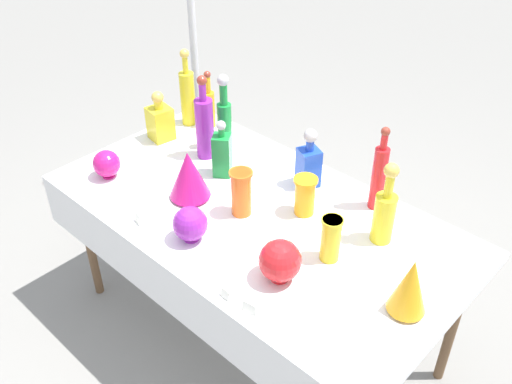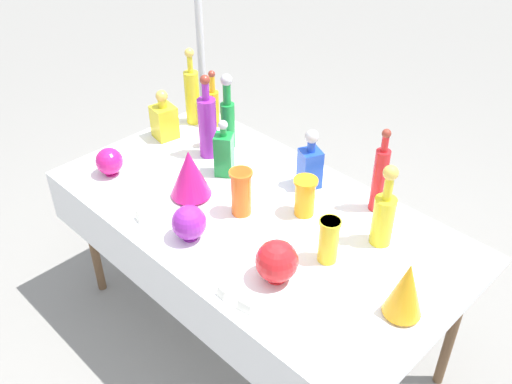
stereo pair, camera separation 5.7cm
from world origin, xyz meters
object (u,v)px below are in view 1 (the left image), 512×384
(fluted_vase_0, at_px, (410,286))
(tall_bottle_1, at_px, (385,212))
(round_bowl_0, at_px, (190,224))
(fluted_vase_1, at_px, (189,174))
(round_bowl_1, at_px, (107,164))
(square_decanter_1, at_px, (309,163))
(slender_vase_2, at_px, (305,195))
(canopy_pole, at_px, (193,43))
(tall_bottle_2, at_px, (204,126))
(round_bowl_2, at_px, (280,261))
(tall_bottle_0, at_px, (188,95))
(tall_bottle_3, at_px, (379,175))
(slender_vase_0, at_px, (331,238))
(slender_vase_1, at_px, (241,191))
(tall_bottle_4, at_px, (224,117))
(square_decanter_2, at_px, (160,120))
(tall_bottle_5, at_px, (209,105))
(square_decanter_0, at_px, (222,153))

(fluted_vase_0, bearing_deg, tall_bottle_1, 136.01)
(round_bowl_0, bearing_deg, fluted_vase_1, 139.18)
(round_bowl_1, bearing_deg, round_bowl_0, -3.11)
(square_decanter_1, bearing_deg, tall_bottle_1, -12.19)
(square_decanter_1, relative_size, slender_vase_2, 1.65)
(round_bowl_1, bearing_deg, canopy_pole, 116.61)
(tall_bottle_2, relative_size, round_bowl_2, 2.52)
(slender_vase_2, relative_size, round_bowl_0, 1.16)
(tall_bottle_0, distance_m, fluted_vase_0, 1.59)
(tall_bottle_3, relative_size, slender_vase_0, 2.05)
(tall_bottle_2, distance_m, slender_vase_0, 0.91)
(tall_bottle_2, bearing_deg, slender_vase_1, -24.97)
(tall_bottle_1, xyz_separation_m, fluted_vase_0, (0.27, -0.26, -0.02))
(slender_vase_1, bearing_deg, canopy_pole, 146.24)
(tall_bottle_4, xyz_separation_m, square_decanter_2, (-0.30, -0.16, -0.06))
(square_decanter_2, distance_m, fluted_vase_1, 0.54)
(fluted_vase_0, relative_size, canopy_pole, 0.09)
(square_decanter_1, relative_size, square_decanter_2, 1.09)
(square_decanter_2, height_order, canopy_pole, canopy_pole)
(tall_bottle_1, xyz_separation_m, round_bowl_2, (-0.15, -0.44, -0.05))
(tall_bottle_1, relative_size, tall_bottle_5, 1.16)
(slender_vase_0, bearing_deg, tall_bottle_5, 160.14)
(tall_bottle_1, relative_size, fluted_vase_0, 1.57)
(tall_bottle_4, bearing_deg, slender_vase_2, -13.14)
(square_decanter_1, bearing_deg, square_decanter_2, -166.65)
(square_decanter_1, height_order, fluted_vase_0, square_decanter_1)
(fluted_vase_0, bearing_deg, fluted_vase_1, -176.34)
(tall_bottle_5, height_order, round_bowl_1, tall_bottle_5)
(square_decanter_1, xyz_separation_m, slender_vase_0, (0.37, -0.33, -0.02))
(tall_bottle_3, bearing_deg, square_decanter_1, -167.53)
(canopy_pole, bearing_deg, round_bowl_1, -63.39)
(tall_bottle_1, bearing_deg, fluted_vase_1, -156.77)
(tall_bottle_3, distance_m, round_bowl_1, 1.22)
(tall_bottle_0, height_order, fluted_vase_1, tall_bottle_0)
(round_bowl_0, xyz_separation_m, canopy_pole, (-1.11, 1.02, 0.16))
(square_decanter_2, xyz_separation_m, slender_vase_0, (1.17, -0.14, -0.00))
(round_bowl_0, bearing_deg, slender_vase_2, 63.69)
(square_decanter_2, bearing_deg, fluted_vase_1, -25.89)
(tall_bottle_4, relative_size, round_bowl_0, 2.61)
(square_decanter_0, height_order, fluted_vase_0, square_decanter_0)
(tall_bottle_2, bearing_deg, fluted_vase_0, -9.74)
(slender_vase_0, xyz_separation_m, fluted_vase_0, (0.35, -0.03, 0.02))
(tall_bottle_5, bearing_deg, tall_bottle_2, -46.41)
(square_decanter_2, bearing_deg, fluted_vase_0, -6.36)
(slender_vase_2, distance_m, round_bowl_2, 0.41)
(tall_bottle_2, distance_m, fluted_vase_0, 1.26)
(tall_bottle_2, relative_size, slender_vase_1, 2.02)
(tall_bottle_1, xyz_separation_m, slender_vase_2, (-0.33, -0.07, -0.05))
(fluted_vase_1, bearing_deg, square_decanter_1, 53.65)
(square_decanter_1, xyz_separation_m, fluted_vase_0, (0.73, -0.36, 0.00))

